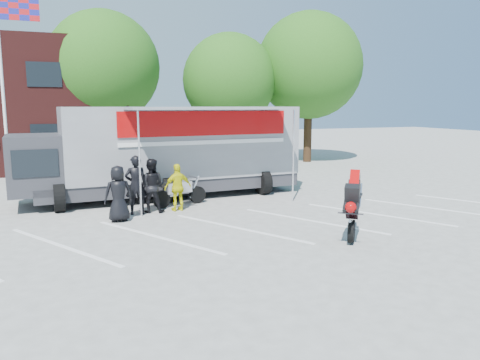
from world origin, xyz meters
TOP-DOWN VIEW (x-y plane):
  - ground at (0.00, 0.00)m, footprint 100.00×100.00m
  - parking_bay_lines at (0.00, 1.00)m, footprint 18.09×13.33m
  - flagpole at (-6.24, 10.00)m, footprint 1.61×0.12m
  - tree_left at (-2.00, 16.00)m, footprint 6.12×6.12m
  - tree_mid at (5.00, 15.00)m, footprint 5.44×5.44m
  - tree_right at (10.00, 14.50)m, footprint 6.46×6.46m
  - transporter_truck at (-0.53, 6.38)m, footprint 11.12×5.79m
  - parked_motorcycle at (-0.64, 4.62)m, footprint 2.21×1.24m
  - stunt_bike_rider at (2.74, -0.97)m, footprint 1.70×1.82m
  - spectator_leather_a at (-2.92, 3.10)m, footprint 0.87×0.59m
  - spectator_leather_b at (-2.28, 3.83)m, footprint 0.72×0.49m
  - spectator_leather_c at (-1.77, 3.97)m, footprint 1.05×0.94m
  - spectator_hivis at (-0.89, 3.86)m, footprint 0.97×0.49m

SIDE VIEW (x-z plane):
  - ground at x=0.00m, z-range 0.00..0.00m
  - transporter_truck at x=-0.53m, z-range -1.73..1.73m
  - parked_motorcycle at x=-0.64m, z-range -0.55..0.55m
  - stunt_bike_rider at x=2.74m, z-range -1.00..1.00m
  - parking_bay_lines at x=0.00m, z-range 0.00..0.01m
  - spectator_hivis at x=-0.89m, z-range 0.00..1.59m
  - spectator_leather_a at x=-2.92m, z-range 0.00..1.72m
  - spectator_leather_c at x=-1.77m, z-range 0.00..1.79m
  - spectator_leather_b at x=-2.28m, z-range 0.00..1.93m
  - tree_mid at x=5.00m, z-range 1.10..8.78m
  - flagpole at x=-6.24m, z-range 1.05..9.05m
  - tree_left at x=-2.00m, z-range 1.25..9.89m
  - tree_right at x=10.00m, z-range 1.32..10.44m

